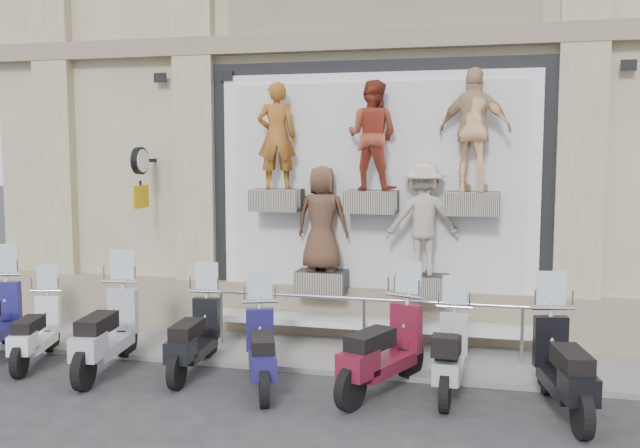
# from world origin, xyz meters

# --- Properties ---
(ground) EXTENTS (90.00, 90.00, 0.00)m
(ground) POSITION_xyz_m (0.00, 0.00, 0.00)
(ground) COLOR #2C2C2E
(ground) RESTS_ON ground
(sidewalk) EXTENTS (16.00, 2.20, 0.08)m
(sidewalk) POSITION_xyz_m (0.00, 2.10, 0.04)
(sidewalk) COLOR gray
(sidewalk) RESTS_ON ground
(building) EXTENTS (14.00, 8.60, 12.00)m
(building) POSITION_xyz_m (0.00, 7.00, 6.00)
(building) COLOR beige
(building) RESTS_ON ground
(shop_vitrine) EXTENTS (5.60, 0.93, 4.30)m
(shop_vitrine) POSITION_xyz_m (0.12, 2.74, 2.44)
(shop_vitrine) COLOR black
(shop_vitrine) RESTS_ON ground
(guard_rail) EXTENTS (5.06, 0.10, 0.93)m
(guard_rail) POSITION_xyz_m (0.00, 2.00, 0.47)
(guard_rail) COLOR #9EA0A5
(guard_rail) RESTS_ON ground
(clock_sign_bracket) EXTENTS (0.10, 0.80, 1.02)m
(clock_sign_bracket) POSITION_xyz_m (-3.90, 2.47, 2.80)
(clock_sign_bracket) COLOR black
(clock_sign_bracket) RESTS_ON ground
(scooter_b) EXTENTS (0.94, 1.79, 1.39)m
(scooter_b) POSITION_xyz_m (-4.59, 0.48, 0.70)
(scooter_b) COLOR white
(scooter_b) RESTS_ON ground
(scooter_c) EXTENTS (0.87, 2.11, 1.66)m
(scooter_c) POSITION_xyz_m (-3.37, 0.38, 0.83)
(scooter_c) COLOR #A2A7B0
(scooter_c) RESTS_ON ground
(scooter_d) EXTENTS (0.68, 1.87, 1.49)m
(scooter_d) POSITION_xyz_m (-2.17, 0.64, 0.75)
(scooter_d) COLOR black
(scooter_d) RESTS_ON ground
(scooter_e) EXTENTS (1.15, 1.89, 1.48)m
(scooter_e) POSITION_xyz_m (-1.03, 0.25, 0.74)
(scooter_e) COLOR #1B164F
(scooter_e) RESTS_ON ground
(scooter_f) EXTENTS (1.30, 2.11, 1.65)m
(scooter_f) POSITION_xyz_m (0.53, 0.46, 0.83)
(scooter_f) COLOR maroon
(scooter_f) RESTS_ON ground
(scooter_g) EXTENTS (0.56, 1.79, 1.45)m
(scooter_g) POSITION_xyz_m (1.37, 0.65, 0.72)
(scooter_g) COLOR #9DA0A4
(scooter_g) RESTS_ON ground
(scooter_h) EXTENTS (0.96, 2.06, 1.61)m
(scooter_h) POSITION_xyz_m (2.72, 0.28, 0.81)
(scooter_h) COLOR black
(scooter_h) RESTS_ON ground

